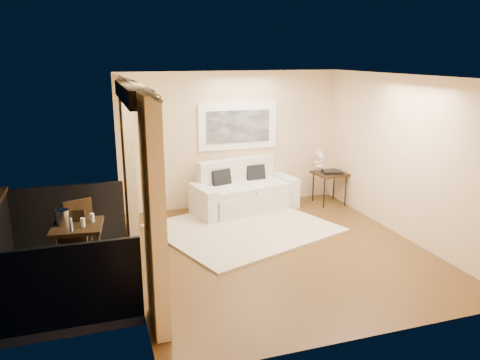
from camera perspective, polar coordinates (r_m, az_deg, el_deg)
floor at (r=7.53m, az=4.63°, el=-8.51°), size 5.00×5.00×0.00m
room_shell at (r=6.40m, az=-13.07°, el=10.33°), size 5.00×6.40×5.00m
balcony at (r=6.99m, az=-21.68°, el=-9.97°), size 1.81×2.60×1.17m
curtains at (r=6.60m, az=-12.29°, el=0.05°), size 0.16×4.80×2.64m
artwork at (r=9.37m, az=-0.24°, el=6.56°), size 1.62×0.07×0.92m
rug at (r=8.37m, az=0.42°, el=-5.85°), size 3.49×3.27×0.04m
sofa at (r=9.29m, az=0.37°, el=-1.54°), size 2.19×1.29×0.99m
side_table at (r=9.77m, az=10.89°, el=0.59°), size 0.66×0.66×0.66m
tray at (r=9.70m, az=11.23°, el=0.96°), size 0.44×0.37×0.05m
orchid at (r=9.75m, az=9.71°, el=2.38°), size 0.29×0.25×0.47m
bistro_table at (r=6.75m, az=-19.22°, el=-5.85°), size 0.72×0.72×0.78m
balcony_chair_far at (r=7.41m, az=-19.22°, el=-5.14°), size 0.53×0.53×0.96m
balcony_chair_near at (r=6.89m, az=-19.94°, el=-6.83°), size 0.48×0.48×0.94m
ice_bucket at (r=6.79m, az=-20.78°, el=-4.23°), size 0.18×0.18×0.20m
candle at (r=6.87m, az=-18.83°, el=-4.41°), size 0.06×0.06×0.07m
vase at (r=6.48m, az=-19.90°, el=-5.15°), size 0.04×0.04×0.18m
glass_a at (r=6.62m, az=-18.62°, el=-4.91°), size 0.06×0.06×0.12m
glass_b at (r=6.76m, az=-17.59°, el=-4.38°), size 0.06×0.06×0.12m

